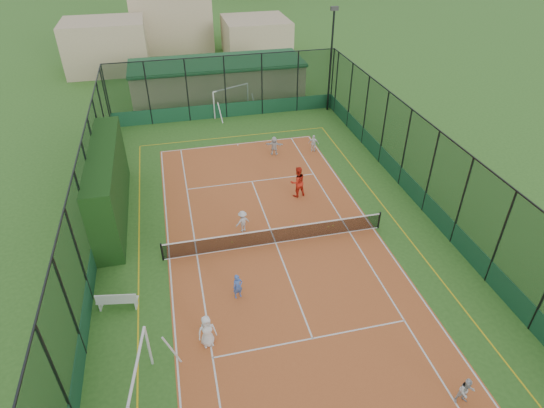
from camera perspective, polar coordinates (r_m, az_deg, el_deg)
The scene contains 18 objects.
ground at distance 23.90m, azimuth 0.46°, elevation -4.93°, with size 300.00×300.00×0.00m, color #336422.
court_slab at distance 23.89m, azimuth 0.46°, elevation -4.92°, with size 11.17×23.97×0.01m, color #B35227.
tennis_net at distance 23.57m, azimuth 0.47°, elevation -3.93°, with size 11.67×0.12×1.06m, color black, non-canonical shape.
perimeter_fence at distance 22.41m, azimuth 0.49°, elevation 0.05°, with size 18.12×34.12×5.00m, color black, non-canonical shape.
floodlight_ne at distance 38.60m, azimuth 7.38°, elevation 17.35°, with size 0.60×0.26×8.25m, color black, non-canonical shape.
clubhouse at distance 42.47m, azimuth -6.85°, elevation 15.33°, with size 15.20×7.20×3.15m, color tan, non-canonical shape.
hedge_left at distance 26.48m, azimuth -19.82°, elevation 2.39°, with size 1.38×9.20×4.02m, color black.
white_bench at distance 21.32m, azimuth -18.85°, elevation -11.28°, with size 1.76×0.48×0.99m, color white, non-canonical shape.
futsal_goal_near at distance 17.55m, azimuth -16.05°, elevation -20.75°, with size 0.94×3.24×2.09m, color white, non-canonical shape.
futsal_goal_far at distance 38.60m, azimuth -5.13°, elevation 12.77°, with size 3.46×1.01×2.23m, color white, non-canonical shape.
child_near_left at distance 18.87m, azimuth -8.17°, elevation -15.50°, with size 0.75×0.48×1.52m, color white.
child_near_mid at distance 20.64m, azimuth -4.32°, elevation -10.27°, with size 0.46×0.30×1.26m, color #456AC3.
child_near_right at distance 18.58m, azimuth 23.19°, elevation -20.80°, with size 0.59×0.46×1.22m, color silver.
child_far_left at distance 24.38m, azimuth -3.71°, elevation -2.19°, with size 0.82×0.47×1.27m, color silver.
child_far_right at distance 32.51m, azimuth 5.25°, elevation 7.59°, with size 0.73×0.30×1.24m, color white.
child_far_back at distance 31.93m, azimuth 0.28°, elevation 7.33°, with size 1.24×0.40×1.34m, color silver.
coach at distance 27.14m, azimuth 3.23°, elevation 2.80°, with size 0.94×0.73×1.94m, color red.
tennis_balls at distance 24.85m, azimuth 3.22°, elevation -3.11°, with size 5.72×1.10×0.07m.
Camera 1 is at (-4.47, -18.04, 15.02)m, focal length 30.00 mm.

